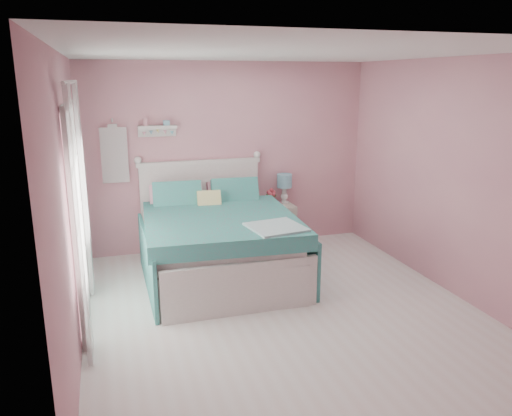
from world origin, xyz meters
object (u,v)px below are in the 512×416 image
bed (218,243)px  table_lamp (284,183)px  vase (271,200)px  teacup (278,204)px  nightstand (279,225)px

bed → table_lamp: (1.22, 0.96, 0.48)m
vase → teacup: (0.06, -0.14, -0.03)m
nightstand → vase: vase is taller
bed → teacup: bed is taller
bed → table_lamp: size_ratio=5.26×
nightstand → table_lamp: table_lamp is taller
table_lamp → nightstand: bearing=-143.6°
table_lamp → vase: bearing=-164.7°
bed → vase: size_ratio=15.80×
table_lamp → teacup: size_ratio=4.26×
nightstand → bed: bearing=-141.5°
table_lamp → teacup: bearing=-129.2°
nightstand → table_lamp: bearing=36.4°
nightstand → teacup: 0.36m
bed → nightstand: (1.11, 0.88, -0.12)m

